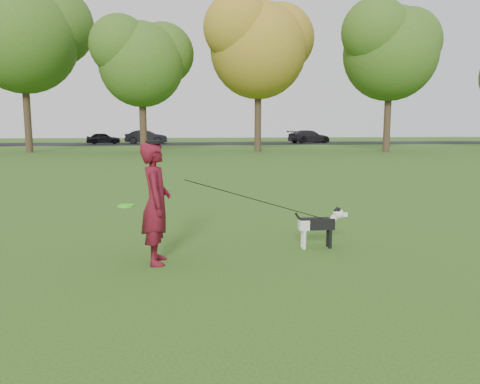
{
  "coord_description": "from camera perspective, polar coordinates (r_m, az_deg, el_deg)",
  "views": [
    {
      "loc": [
        -0.83,
        -7.02,
        2.01
      ],
      "look_at": [
        -0.08,
        0.12,
        0.95
      ],
      "focal_mm": 35.0,
      "sensor_mm": 36.0,
      "label": 1
    }
  ],
  "objects": [
    {
      "name": "man",
      "position": [
        6.77,
        -10.21,
        -1.36
      ],
      "size": [
        0.44,
        0.65,
        1.76
      ],
      "primitive_type": "imported",
      "rotation": [
        0.0,
        0.0,
        1.6
      ],
      "color": "#540C18",
      "rests_on": "ground"
    },
    {
      "name": "dog",
      "position": [
        7.69,
        9.82,
        -3.72
      ],
      "size": [
        0.89,
        0.18,
        0.68
      ],
      "color": "black",
      "rests_on": "ground"
    },
    {
      "name": "car_mid",
      "position": [
        47.24,
        -11.35,
        6.6
      ],
      "size": [
        4.08,
        1.46,
        1.34
      ],
      "primitive_type": "imported",
      "rotation": [
        0.0,
        0.0,
        1.56
      ],
      "color": "black",
      "rests_on": "road"
    },
    {
      "name": "man_held_items",
      "position": [
        7.09,
        2.59,
        -1.13
      ],
      "size": [
        3.23,
        0.78,
        1.31
      ],
      "color": "#46EF1E",
      "rests_on": "ground"
    },
    {
      "name": "road",
      "position": [
        47.07,
        -5.05,
        5.9
      ],
      "size": [
        120.0,
        7.0,
        0.02
      ],
      "primitive_type": "cube",
      "color": "black",
      "rests_on": "ground"
    },
    {
      "name": "car_right",
      "position": [
        48.57,
        8.43,
        6.7
      ],
      "size": [
        4.81,
        3.06,
        1.3
      ],
      "primitive_type": "imported",
      "rotation": [
        0.0,
        0.0,
        1.87
      ],
      "color": "black",
      "rests_on": "road"
    },
    {
      "name": "tree_row",
      "position": [
        33.53,
        -7.32,
        17.56
      ],
      "size": [
        51.74,
        8.86,
        12.01
      ],
      "color": "#38281C",
      "rests_on": "ground"
    },
    {
      "name": "ground",
      "position": [
        7.35,
        0.71,
        -7.47
      ],
      "size": [
        120.0,
        120.0,
        0.0
      ],
      "primitive_type": "plane",
      "color": "#285116",
      "rests_on": "ground"
    },
    {
      "name": "car_left",
      "position": [
        47.8,
        -16.32,
        6.31
      ],
      "size": [
        3.41,
        1.85,
        1.1
      ],
      "primitive_type": "imported",
      "rotation": [
        0.0,
        0.0,
        1.75
      ],
      "color": "black",
      "rests_on": "road"
    }
  ]
}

